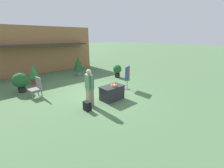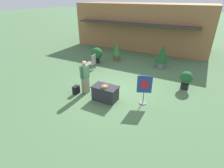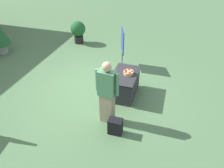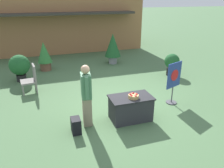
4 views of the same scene
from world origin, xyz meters
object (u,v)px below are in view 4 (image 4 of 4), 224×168
object	(u,v)px
apple_basket	(133,96)
potted_plant_near_left	(172,63)
person_visitor	(86,95)
display_table	(131,108)
potted_plant_far_right	(44,55)
potted_plant_far_left	(20,66)
poster_board	(174,81)
patio_chair	(31,78)
potted_plant_near_right	(113,46)
backpack	(76,126)

from	to	relation	value
apple_basket	potted_plant_near_left	world-z (taller)	potted_plant_near_left
person_visitor	potted_plant_near_left	bearing A→B (deg)	38.65
display_table	potted_plant_far_right	world-z (taller)	potted_plant_far_right
person_visitor	potted_plant_far_right	xyz separation A→B (m)	(-0.90, 5.39, -0.13)
person_visitor	potted_plant_far_right	world-z (taller)	person_visitor
display_table	potted_plant_far_right	xyz separation A→B (m)	(-2.15, 5.53, 0.40)
potted_plant_far_left	poster_board	bearing A→B (deg)	-37.53
potted_plant_far_left	potted_plant_near_left	bearing A→B (deg)	-11.68
person_visitor	patio_chair	world-z (taller)	person_visitor
potted_plant_near_right	potted_plant_far_right	size ratio (longest dim) A/B	1.16
backpack	potted_plant_near_left	xyz separation A→B (m)	(4.88, 3.18, 0.37)
apple_basket	potted_plant_near_right	size ratio (longest dim) A/B	0.18
patio_chair	potted_plant_near_right	size ratio (longest dim) A/B	0.66
person_visitor	display_table	bearing A→B (deg)	0.00
patio_chair	apple_basket	bearing A→B (deg)	124.76
display_table	potted_plant_near_left	world-z (taller)	potted_plant_near_left
person_visitor	potted_plant_far_left	bearing A→B (deg)	121.34
potted_plant_far_left	person_visitor	bearing A→B (deg)	-65.00
patio_chair	person_visitor	bearing A→B (deg)	110.39
potted_plant_near_right	potted_plant_far_left	bearing A→B (deg)	-164.08
potted_plant_far_right	potted_plant_near_left	bearing A→B (deg)	-25.18
display_table	apple_basket	distance (m)	0.43
display_table	potted_plant_far_left	xyz separation A→B (m)	(-3.20, 4.32, 0.31)
poster_board	person_visitor	bearing A→B (deg)	-103.35
potted_plant_far_right	person_visitor	bearing A→B (deg)	-80.49
display_table	potted_plant_near_right	xyz separation A→B (m)	(1.33, 5.61, 0.57)
person_visitor	potted_plant_far_left	distance (m)	4.62
potted_plant_far_left	potted_plant_far_right	world-z (taller)	potted_plant_far_right
person_visitor	potted_plant_far_right	size ratio (longest dim) A/B	1.26
potted_plant_near_right	potted_plant_near_left	xyz separation A→B (m)	(1.93, -2.63, -0.35)
backpack	poster_board	size ratio (longest dim) A/B	0.30
backpack	patio_chair	bearing A→B (deg)	109.33
patio_chair	potted_plant_near_right	distance (m)	4.86
display_table	person_visitor	bearing A→B (deg)	173.67
apple_basket	person_visitor	bearing A→B (deg)	169.62
backpack	potted_plant_near_left	bearing A→B (deg)	33.04
poster_board	potted_plant_near_right	distance (m)	5.10
display_table	potted_plant_near_left	xyz separation A→B (m)	(3.25, 2.99, 0.22)
backpack	poster_board	world-z (taller)	poster_board
backpack	potted_plant_near_right	size ratio (longest dim) A/B	0.26
person_visitor	poster_board	bearing A→B (deg)	13.87
backpack	potted_plant_far_left	xyz separation A→B (m)	(-1.57, 4.51, 0.46)
patio_chair	potted_plant_near_left	world-z (taller)	patio_chair
potted_plant_far_left	potted_plant_near_right	size ratio (longest dim) A/B	0.71
poster_board	potted_plant_far_left	world-z (taller)	poster_board
display_table	patio_chair	bearing A→B (deg)	132.65
person_visitor	backpack	distance (m)	0.85
potted_plant_far_right	apple_basket	bearing A→B (deg)	-68.77
display_table	backpack	world-z (taller)	display_table
apple_basket	potted_plant_near_left	distance (m)	4.46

